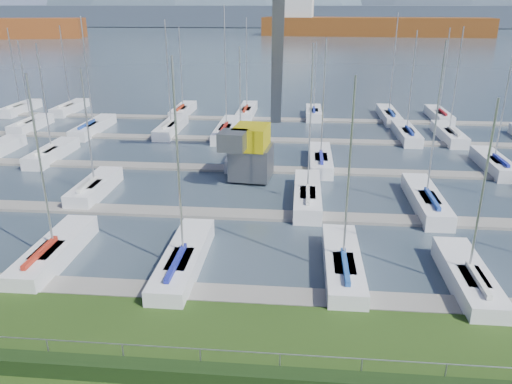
# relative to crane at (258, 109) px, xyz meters

# --- Properties ---
(water) EXTENTS (800.00, 540.00, 0.20)m
(water) POSITION_rel_crane_xyz_m (1.01, 235.20, -5.73)
(water) COLOR #3A4856
(hedge) EXTENTS (80.00, 0.70, 0.70)m
(hedge) POSITION_rel_crane_xyz_m (1.01, -25.20, -4.98)
(hedge) COLOR black
(hedge) RESTS_ON grass
(fence) EXTENTS (80.00, 0.04, 0.04)m
(fence) POSITION_rel_crane_xyz_m (1.01, -24.80, -4.13)
(fence) COLOR gray
(fence) RESTS_ON grass
(foothill) EXTENTS (900.00, 80.00, 12.00)m
(foothill) POSITION_rel_crane_xyz_m (1.01, 305.20, 0.67)
(foothill) COLOR #3E495B
(foothill) RESTS_ON water
(docks) EXTENTS (90.00, 41.60, 0.25)m
(docks) POSITION_rel_crane_xyz_m (1.01, 1.20, -5.55)
(docks) COLOR slate
(docks) RESTS_ON water
(crane) EXTENTS (5.00, 13.33, 22.35)m
(crane) POSITION_rel_crane_xyz_m (0.00, 0.00, 0.00)
(crane) COLOR #5C5D64
(crane) RESTS_ON water
(cargo_ship_mid) EXTENTS (99.69, 25.36, 21.50)m
(cargo_ship_mid) POSITION_rel_crane_xyz_m (29.91, 196.17, -1.78)
(cargo_ship_mid) COLOR brown
(cargo_ship_mid) RESTS_ON water
(sailboat_fleet) EXTENTS (75.68, 49.92, 13.70)m
(sailboat_fleet) POSITION_rel_crane_xyz_m (-1.26, 3.65, 0.09)
(sailboat_fleet) COLOR #2030A1
(sailboat_fleet) RESTS_ON water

